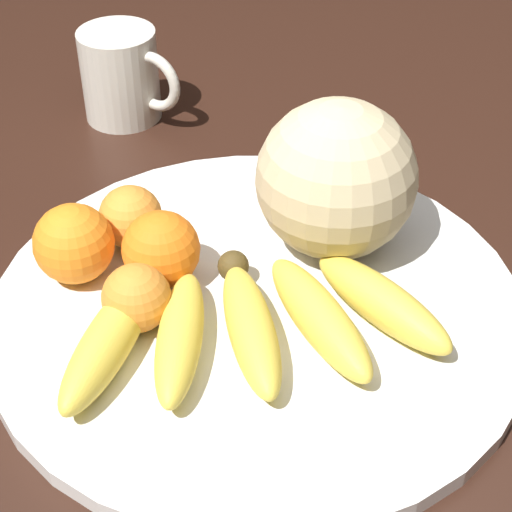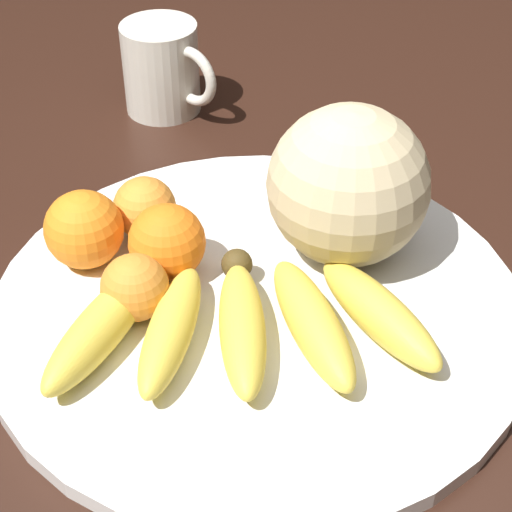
# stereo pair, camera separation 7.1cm
# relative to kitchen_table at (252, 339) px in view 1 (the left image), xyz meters

# --- Properties ---
(kitchen_table) EXTENTS (1.49, 1.07, 0.75)m
(kitchen_table) POSITION_rel_kitchen_table_xyz_m (0.00, 0.00, 0.00)
(kitchen_table) COLOR black
(kitchen_table) RESTS_ON ground_plane
(fruit_bowl) EXTENTS (0.46, 0.46, 0.02)m
(fruit_bowl) POSITION_rel_kitchen_table_xyz_m (-0.06, 0.00, 0.10)
(fruit_bowl) COLOR white
(fruit_bowl) RESTS_ON kitchen_table
(melon) EXTENTS (0.14, 0.14, 0.14)m
(melon) POSITION_rel_kitchen_table_xyz_m (0.02, -0.08, 0.18)
(melon) COLOR beige
(melon) RESTS_ON fruit_bowl
(banana_bunch) EXTENTS (0.18, 0.33, 0.04)m
(banana_bunch) POSITION_rel_kitchen_table_xyz_m (-0.11, 0.01, 0.12)
(banana_bunch) COLOR #473819
(banana_bunch) RESTS_ON fruit_bowl
(orange_front_left) EXTENTS (0.07, 0.07, 0.07)m
(orange_front_left) POSITION_rel_kitchen_table_xyz_m (-0.01, 0.16, 0.14)
(orange_front_left) COLOR orange
(orange_front_left) RESTS_ON fruit_bowl
(orange_front_right) EXTENTS (0.06, 0.06, 0.06)m
(orange_front_right) POSITION_rel_kitchen_table_xyz_m (-0.08, 0.10, 0.13)
(orange_front_right) COLOR orange
(orange_front_right) RESTS_ON fruit_bowl
(orange_mid_center) EXTENTS (0.06, 0.06, 0.06)m
(orange_mid_center) POSITION_rel_kitchen_table_xyz_m (0.04, 0.11, 0.13)
(orange_mid_center) COLOR orange
(orange_mid_center) RESTS_ON fruit_bowl
(orange_back_left) EXTENTS (0.07, 0.07, 0.07)m
(orange_back_left) POSITION_rel_kitchen_table_xyz_m (-0.02, 0.08, 0.14)
(orange_back_left) COLOR orange
(orange_back_left) RESTS_ON fruit_bowl
(ceramic_mug) EXTENTS (0.10, 0.11, 0.11)m
(ceramic_mug) POSITION_rel_kitchen_table_xyz_m (0.30, 0.12, 0.14)
(ceramic_mug) COLOR beige
(ceramic_mug) RESTS_ON kitchen_table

